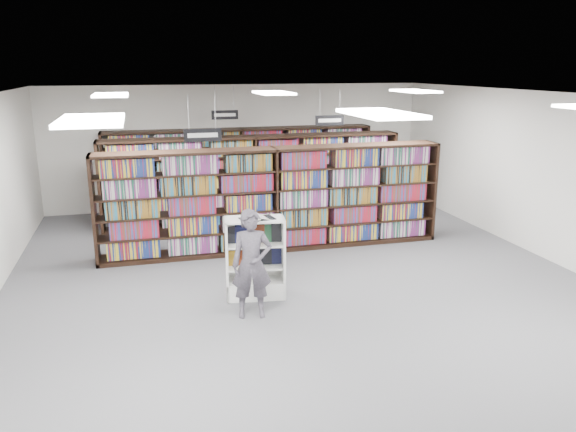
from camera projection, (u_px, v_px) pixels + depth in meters
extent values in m
plane|color=#545459|center=(302.00, 284.00, 9.75)|extent=(12.00, 12.00, 0.00)
cube|color=white|center=(303.00, 96.00, 8.92)|extent=(10.00, 12.00, 0.10)
cube|color=silver|center=(239.00, 146.00, 14.93)|extent=(10.00, 0.10, 3.20)
cube|color=silver|center=(555.00, 387.00, 3.73)|extent=(10.00, 0.10, 3.20)
cube|color=silver|center=(556.00, 179.00, 10.58)|extent=(0.10, 12.00, 3.20)
cube|color=black|center=(274.00, 199.00, 11.34)|extent=(7.00, 0.60, 2.10)
cube|color=maroon|center=(274.00, 199.00, 11.34)|extent=(6.88, 0.42, 1.98)
cube|color=black|center=(254.00, 181.00, 13.21)|extent=(7.00, 0.60, 2.10)
cube|color=maroon|center=(254.00, 181.00, 13.21)|extent=(6.88, 0.42, 1.98)
cube|color=black|center=(241.00, 168.00, 14.79)|extent=(7.00, 0.60, 2.10)
cube|color=maroon|center=(241.00, 168.00, 14.79)|extent=(6.88, 0.42, 1.98)
cylinder|color=#B2B2B7|center=(188.00, 112.00, 9.50)|extent=(0.01, 0.01, 0.58)
cylinder|color=#B2B2B7|center=(215.00, 111.00, 9.61)|extent=(0.01, 0.01, 0.58)
cube|color=black|center=(203.00, 135.00, 9.66)|extent=(0.65, 0.02, 0.22)
cube|color=silver|center=(203.00, 135.00, 9.64)|extent=(0.52, 0.00, 0.08)
cylinder|color=#B2B2B7|center=(320.00, 102.00, 12.11)|extent=(0.01, 0.01, 0.58)
cylinder|color=#B2B2B7|center=(340.00, 102.00, 12.22)|extent=(0.01, 0.01, 0.58)
cube|color=black|center=(330.00, 120.00, 12.27)|extent=(0.65, 0.02, 0.22)
cube|color=silver|center=(330.00, 120.00, 12.26)|extent=(0.52, 0.00, 0.08)
cylinder|color=#B2B2B7|center=(215.00, 98.00, 13.48)|extent=(0.01, 0.01, 0.58)
cylinder|color=#B2B2B7|center=(234.00, 98.00, 13.59)|extent=(0.01, 0.01, 0.58)
cube|color=black|center=(225.00, 115.00, 13.64)|extent=(0.65, 0.02, 0.22)
cube|color=silver|center=(225.00, 115.00, 13.63)|extent=(0.52, 0.00, 0.08)
cube|color=white|center=(91.00, 120.00, 5.38)|extent=(0.60, 1.20, 0.04)
cube|color=white|center=(380.00, 114.00, 6.13)|extent=(0.60, 1.20, 0.04)
cube|color=white|center=(111.00, 95.00, 10.05)|extent=(0.60, 1.20, 0.04)
cube|color=white|center=(273.00, 93.00, 10.79)|extent=(0.60, 1.20, 0.04)
cube|color=white|center=(415.00, 91.00, 11.54)|extent=(0.60, 1.20, 0.04)
cube|color=white|center=(256.00, 288.00, 9.19)|extent=(1.01, 0.60, 0.28)
cube|color=white|center=(227.00, 259.00, 9.00)|extent=(0.10, 0.48, 1.33)
cube|color=white|center=(283.00, 257.00, 9.11)|extent=(0.10, 0.48, 1.33)
cube|color=white|center=(254.00, 254.00, 9.26)|extent=(0.94, 0.16, 1.33)
cube|color=white|center=(255.00, 219.00, 8.88)|extent=(1.01, 0.60, 0.03)
cube|color=white|center=(255.00, 266.00, 9.09)|extent=(0.92, 0.55, 0.02)
cube|color=white|center=(255.00, 244.00, 8.99)|extent=(0.92, 0.55, 0.02)
cube|color=black|center=(232.00, 235.00, 8.96)|extent=(0.20, 0.09, 0.29)
cube|color=#121539|center=(241.00, 234.00, 8.97)|extent=(0.20, 0.09, 0.29)
cube|color=gold|center=(250.00, 234.00, 8.99)|extent=(0.20, 0.09, 0.29)
cube|color=#622512|center=(259.00, 234.00, 9.01)|extent=(0.20, 0.09, 0.29)
cube|color=#1B542E|center=(268.00, 233.00, 9.02)|extent=(0.20, 0.09, 0.29)
cube|color=black|center=(277.00, 233.00, 9.04)|extent=(0.20, 0.09, 0.29)
cube|color=gold|center=(234.00, 258.00, 9.06)|extent=(0.21, 0.09, 0.27)
cube|color=#622512|center=(245.00, 257.00, 9.08)|extent=(0.21, 0.09, 0.27)
cube|color=#1B542E|center=(255.00, 257.00, 9.10)|extent=(0.21, 0.09, 0.27)
cube|color=black|center=(265.00, 256.00, 9.12)|extent=(0.21, 0.09, 0.27)
cube|color=#121539|center=(275.00, 256.00, 9.14)|extent=(0.21, 0.09, 0.27)
cube|color=black|center=(257.00, 219.00, 8.84)|extent=(0.57, 0.39, 0.01)
cube|color=white|center=(249.00, 219.00, 8.81)|extent=(0.28, 0.32, 0.05)
cube|color=white|center=(265.00, 217.00, 8.87)|extent=(0.27, 0.32, 0.06)
cylinder|color=white|center=(256.00, 215.00, 8.82)|extent=(0.14, 0.28, 0.10)
imported|color=#524D58|center=(252.00, 264.00, 8.29)|extent=(0.65, 0.47, 1.65)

